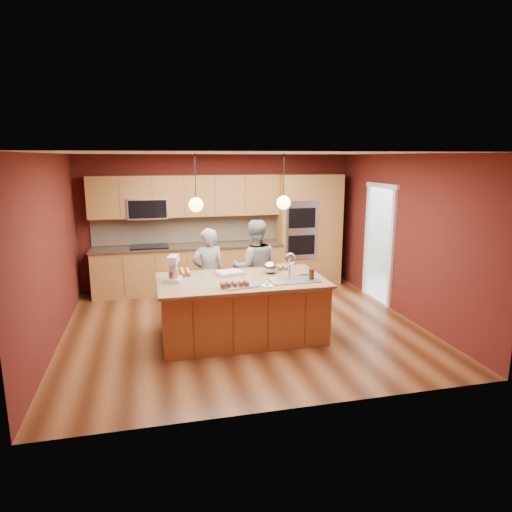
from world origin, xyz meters
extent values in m
plane|color=#452310|center=(0.00, 0.00, 0.00)|extent=(5.50, 5.50, 0.00)
plane|color=white|center=(0.00, 0.00, 2.70)|extent=(5.50, 5.50, 0.00)
plane|color=#4E1814|center=(0.00, 2.50, 1.35)|extent=(5.50, 0.00, 5.50)
plane|color=#4E1814|center=(0.00, -2.50, 1.35)|extent=(5.50, 0.00, 5.50)
plane|color=#4E1814|center=(-2.75, 0.00, 1.35)|extent=(0.00, 5.00, 5.00)
plane|color=#4E1814|center=(2.75, 0.00, 1.35)|extent=(0.00, 5.00, 5.00)
cube|color=#9B6733|center=(-0.65, 2.20, 0.45)|extent=(3.70, 0.60, 0.90)
cube|color=#2F241E|center=(-0.65, 2.19, 0.92)|extent=(3.74, 0.64, 0.04)
cube|color=beige|center=(-0.65, 2.48, 1.22)|extent=(3.70, 0.03, 0.56)
cube|color=#9B6733|center=(-0.65, 2.32, 1.90)|extent=(3.70, 0.36, 0.80)
cube|color=black|center=(-1.40, 2.18, 0.94)|extent=(0.72, 0.52, 0.03)
cube|color=#AAABB1|center=(-1.40, 2.30, 1.68)|extent=(0.76, 0.40, 0.40)
cube|color=#9B6733|center=(1.60, 2.20, 1.15)|extent=(0.80, 0.60, 2.30)
cube|color=#AAABB1|center=(1.60, 1.90, 1.20)|extent=(0.66, 0.04, 1.20)
cube|color=#9B6733|center=(2.25, 2.20, 1.15)|extent=(0.50, 0.60, 2.30)
plane|color=silver|center=(3.65, 1.20, 0.00)|extent=(2.60, 2.60, 0.00)
plane|color=silver|center=(4.55, 1.20, 1.35)|extent=(0.00, 2.70, 2.70)
cube|color=white|center=(4.35, 1.20, 1.95)|extent=(0.35, 2.40, 0.75)
cylinder|color=black|center=(-0.74, -0.40, 2.35)|extent=(0.01, 0.01, 0.70)
sphere|color=gold|center=(-0.74, -0.40, 2.00)|extent=(0.20, 0.20, 0.20)
cylinder|color=black|center=(0.52, -0.40, 2.35)|extent=(0.01, 0.01, 0.70)
sphere|color=gold|center=(0.52, -0.40, 2.00)|extent=(0.20, 0.20, 0.20)
cube|color=#9B6733|center=(-0.11, -0.40, 0.43)|extent=(2.33, 1.26, 0.85)
cube|color=tan|center=(-0.11, -0.40, 0.87)|extent=(2.43, 1.36, 0.04)
cube|color=#AAABB1|center=(0.62, -0.64, 0.81)|extent=(0.70, 0.41, 0.18)
imported|color=black|center=(-0.48, 0.53, 0.76)|extent=(0.60, 0.44, 1.52)
imported|color=gray|center=(0.31, 0.53, 0.82)|extent=(0.84, 0.68, 1.63)
cube|color=silver|center=(-1.08, -0.32, 0.92)|extent=(0.26, 0.30, 0.06)
cube|color=silver|center=(-1.08, -0.21, 1.08)|extent=(0.12, 0.10, 0.26)
cube|color=silver|center=(-1.08, -0.30, 1.22)|extent=(0.19, 0.28, 0.10)
cylinder|color=silver|center=(-1.08, -0.36, 0.99)|extent=(0.15, 0.15, 0.14)
cube|color=silver|center=(-0.23, -0.07, 0.91)|extent=(0.49, 0.41, 0.03)
cube|color=silver|center=(-0.23, -0.07, 0.93)|extent=(0.42, 0.35, 0.02)
cube|color=#AAABB1|center=(-0.20, -0.76, 0.91)|extent=(0.52, 0.42, 0.02)
ellipsoid|color=silver|center=(0.39, -0.16, 0.99)|extent=(0.23, 0.23, 0.19)
cylinder|color=white|center=(0.16, -0.86, 0.90)|extent=(0.16, 0.16, 0.01)
cylinder|color=#391F0E|center=(0.88, -0.65, 0.97)|extent=(0.08, 0.08, 0.16)
cube|color=black|center=(0.85, -0.41, 0.90)|extent=(0.15, 0.11, 0.01)
cube|color=silver|center=(4.18, 0.77, 0.49)|extent=(0.67, 0.68, 0.98)
cube|color=silver|center=(4.19, 1.63, 0.50)|extent=(0.75, 0.76, 1.00)
camera|label=1|loc=(-1.40, -6.73, 2.65)|focal=32.00mm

